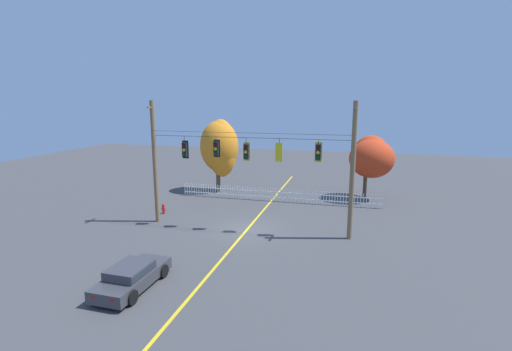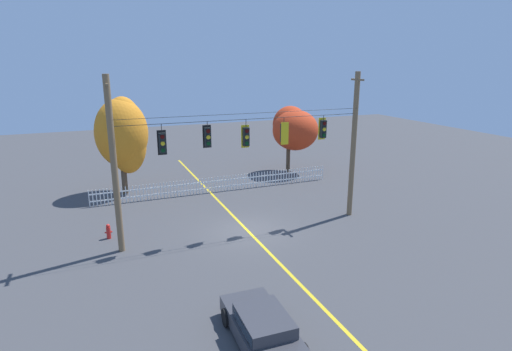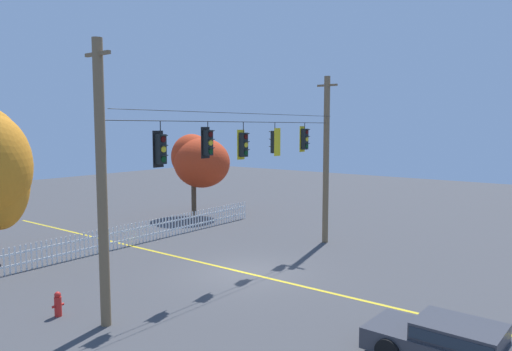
{
  "view_description": "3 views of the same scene",
  "coord_description": "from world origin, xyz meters",
  "px_view_note": "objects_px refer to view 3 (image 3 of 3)",
  "views": [
    {
      "loc": [
        6.64,
        -22.89,
        8.48
      ],
      "look_at": [
        0.69,
        -0.34,
        3.74
      ],
      "focal_mm": 26.55,
      "sensor_mm": 36.0,
      "label": 1
    },
    {
      "loc": [
        -7.42,
        -19.52,
        8.88
      ],
      "look_at": [
        0.41,
        -0.23,
        3.14
      ],
      "focal_mm": 28.96,
      "sensor_mm": 36.0,
      "label": 2
    },
    {
      "loc": [
        -14.83,
        -12.0,
        5.89
      ],
      "look_at": [
        0.03,
        -0.57,
        3.99
      ],
      "focal_mm": 33.92,
      "sensor_mm": 36.0,
      "label": 3
    }
  ],
  "objects_px": {
    "traffic_signal_northbound_primary": "(275,142)",
    "traffic_signal_westbound_side": "(243,145)",
    "parked_car": "(454,344)",
    "traffic_signal_southbound_primary": "(304,139)",
    "autumn_maple_mid": "(199,161)",
    "fire_hydrant": "(58,304)",
    "traffic_signal_northbound_secondary": "(208,143)",
    "traffic_signal_eastbound_side": "(161,149)"
  },
  "relations": [
    {
      "from": "traffic_signal_eastbound_side",
      "to": "traffic_signal_northbound_primary",
      "type": "distance_m",
      "value": 6.39
    },
    {
      "from": "traffic_signal_southbound_primary",
      "to": "traffic_signal_westbound_side",
      "type": "bearing_deg",
      "value": -180.0
    },
    {
      "from": "traffic_signal_eastbound_side",
      "to": "fire_hydrant",
      "type": "distance_m",
      "value": 5.79
    },
    {
      "from": "traffic_signal_westbound_side",
      "to": "traffic_signal_northbound_primary",
      "type": "xyz_separation_m",
      "value": [
        2.14,
        -0.02,
        0.05
      ]
    },
    {
      "from": "traffic_signal_northbound_secondary",
      "to": "traffic_signal_southbound_primary",
      "type": "height_order",
      "value": "same"
    },
    {
      "from": "traffic_signal_westbound_side",
      "to": "fire_hydrant",
      "type": "bearing_deg",
      "value": 165.91
    },
    {
      "from": "traffic_signal_northbound_primary",
      "to": "autumn_maple_mid",
      "type": "height_order",
      "value": "traffic_signal_northbound_primary"
    },
    {
      "from": "traffic_signal_southbound_primary",
      "to": "autumn_maple_mid",
      "type": "relative_size",
      "value": 0.25
    },
    {
      "from": "traffic_signal_westbound_side",
      "to": "traffic_signal_southbound_primary",
      "type": "relative_size",
      "value": 1.09
    },
    {
      "from": "traffic_signal_northbound_primary",
      "to": "fire_hydrant",
      "type": "bearing_deg",
      "value": 169.0
    },
    {
      "from": "traffic_signal_eastbound_side",
      "to": "traffic_signal_westbound_side",
      "type": "xyz_separation_m",
      "value": [
        4.25,
        -0.0,
        0.02
      ]
    },
    {
      "from": "parked_car",
      "to": "traffic_signal_westbound_side",
      "type": "bearing_deg",
      "value": 72.42
    },
    {
      "from": "traffic_signal_eastbound_side",
      "to": "traffic_signal_northbound_secondary",
      "type": "distance_m",
      "value": 2.23
    },
    {
      "from": "traffic_signal_northbound_secondary",
      "to": "fire_hydrant",
      "type": "bearing_deg",
      "value": 160.55
    },
    {
      "from": "traffic_signal_northbound_primary",
      "to": "fire_hydrant",
      "type": "relative_size",
      "value": 1.82
    },
    {
      "from": "traffic_signal_northbound_primary",
      "to": "fire_hydrant",
      "type": "distance_m",
      "value": 10.51
    },
    {
      "from": "traffic_signal_eastbound_side",
      "to": "autumn_maple_mid",
      "type": "relative_size",
      "value": 0.28
    },
    {
      "from": "traffic_signal_southbound_primary",
      "to": "autumn_maple_mid",
      "type": "xyz_separation_m",
      "value": [
        3.52,
        10.34,
        -1.66
      ]
    },
    {
      "from": "traffic_signal_southbound_primary",
      "to": "parked_car",
      "type": "xyz_separation_m",
      "value": [
        -7.38,
        -8.95,
        -4.71
      ]
    },
    {
      "from": "traffic_signal_northbound_primary",
      "to": "parked_car",
      "type": "relative_size",
      "value": 0.34
    },
    {
      "from": "traffic_signal_northbound_primary",
      "to": "traffic_signal_southbound_primary",
      "type": "height_order",
      "value": "same"
    },
    {
      "from": "parked_car",
      "to": "fire_hydrant",
      "type": "height_order",
      "value": "parked_car"
    },
    {
      "from": "traffic_signal_northbound_secondary",
      "to": "traffic_signal_northbound_primary",
      "type": "distance_m",
      "value": 4.16
    },
    {
      "from": "fire_hydrant",
      "to": "traffic_signal_eastbound_side",
      "type": "bearing_deg",
      "value": -32.54
    },
    {
      "from": "traffic_signal_westbound_side",
      "to": "autumn_maple_mid",
      "type": "xyz_separation_m",
      "value": [
        8.06,
        10.34,
        -1.53
      ]
    },
    {
      "from": "traffic_signal_eastbound_side",
      "to": "traffic_signal_northbound_secondary",
      "type": "height_order",
      "value": "same"
    },
    {
      "from": "traffic_signal_eastbound_side",
      "to": "fire_hydrant",
      "type": "bearing_deg",
      "value": 147.46
    },
    {
      "from": "parked_car",
      "to": "fire_hydrant",
      "type": "distance_m",
      "value": 11.49
    },
    {
      "from": "traffic_signal_northbound_secondary",
      "to": "traffic_signal_northbound_primary",
      "type": "height_order",
      "value": "same"
    },
    {
      "from": "traffic_signal_northbound_secondary",
      "to": "traffic_signal_southbound_primary",
      "type": "xyz_separation_m",
      "value": [
        6.57,
        0.0,
        -0.0
      ]
    },
    {
      "from": "traffic_signal_southbound_primary",
      "to": "traffic_signal_eastbound_side",
      "type": "bearing_deg",
      "value": -180.0
    },
    {
      "from": "autumn_maple_mid",
      "to": "traffic_signal_northbound_secondary",
      "type": "bearing_deg",
      "value": -134.29
    },
    {
      "from": "traffic_signal_westbound_side",
      "to": "fire_hydrant",
      "type": "xyz_separation_m",
      "value": [
        -7.01,
        1.76,
        -4.8
      ]
    },
    {
      "from": "traffic_signal_westbound_side",
      "to": "traffic_signal_northbound_primary",
      "type": "height_order",
      "value": "same"
    },
    {
      "from": "traffic_signal_westbound_side",
      "to": "parked_car",
      "type": "bearing_deg",
      "value": -107.58
    },
    {
      "from": "traffic_signal_northbound_primary",
      "to": "traffic_signal_southbound_primary",
      "type": "bearing_deg",
      "value": 0.46
    },
    {
      "from": "traffic_signal_southbound_primary",
      "to": "parked_car",
      "type": "height_order",
      "value": "traffic_signal_southbound_primary"
    },
    {
      "from": "traffic_signal_westbound_side",
      "to": "fire_hydrant",
      "type": "relative_size",
      "value": 1.88
    },
    {
      "from": "traffic_signal_northbound_primary",
      "to": "autumn_maple_mid",
      "type": "bearing_deg",
      "value": 60.24
    },
    {
      "from": "traffic_signal_northbound_primary",
      "to": "traffic_signal_westbound_side",
      "type": "bearing_deg",
      "value": 179.49
    },
    {
      "from": "autumn_maple_mid",
      "to": "fire_hydrant",
      "type": "bearing_deg",
      "value": -150.35
    },
    {
      "from": "traffic_signal_eastbound_side",
      "to": "fire_hydrant",
      "type": "height_order",
      "value": "traffic_signal_eastbound_side"
    }
  ]
}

